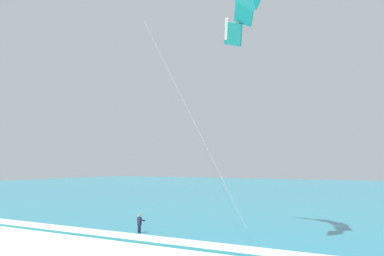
# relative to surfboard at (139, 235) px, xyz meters

# --- Properties ---
(sea) EXTENTS (200.00, 120.00, 0.20)m
(sea) POSITION_rel_surfboard_xyz_m (-0.56, 57.43, 0.07)
(sea) COLOR teal
(sea) RESTS_ON ground
(surf_foam) EXTENTS (200.00, 1.91, 0.04)m
(surf_foam) POSITION_rel_surfboard_xyz_m (-0.56, -1.57, 0.19)
(surf_foam) COLOR white
(surf_foam) RESTS_ON sea
(surfboard) EXTENTS (0.79, 1.47, 0.09)m
(surfboard) POSITION_rel_surfboard_xyz_m (0.00, 0.00, 0.00)
(surfboard) COLOR #E04C38
(surfboard) RESTS_ON ground
(kitesurfer) EXTENTS (0.61, 0.61, 1.69)m
(kitesurfer) POSITION_rel_surfboard_xyz_m (0.00, 0.02, 0.91)
(kitesurfer) COLOR #191E38
(kitesurfer) RESTS_ON ground
(kite_primary) EXTENTS (10.10, 8.92, 19.21)m
(kite_primary) POSITION_rel_surfboard_xyz_m (7.54, 4.09, 18.87)
(kite_primary) COLOR teal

